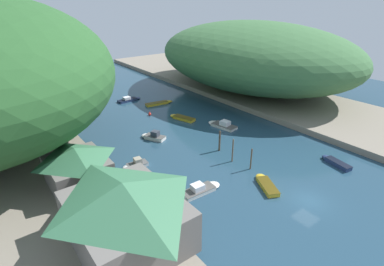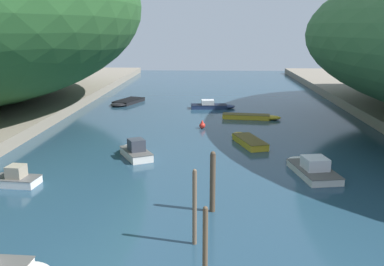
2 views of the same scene
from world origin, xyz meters
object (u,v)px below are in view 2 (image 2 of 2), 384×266
(boat_small_dinghy, at_px, (253,117))
(boat_far_right_bank, at_px, (247,140))
(boat_open_rowboat, at_px, (126,102))
(boat_near_quay, at_px, (213,106))
(boat_navy_launch, at_px, (135,151))
(boat_far_upstream, at_px, (11,179))
(boat_mid_channel, at_px, (311,167))
(channel_buoy_near, at_px, (202,125))

(boat_small_dinghy, bearing_deg, boat_far_right_bank, -0.77)
(boat_far_right_bank, distance_m, boat_open_rowboat, 23.71)
(boat_near_quay, bearing_deg, boat_small_dinghy, 30.90)
(boat_near_quay, relative_size, boat_small_dinghy, 0.87)
(boat_small_dinghy, bearing_deg, boat_near_quay, -137.68)
(boat_navy_launch, xyz_separation_m, boat_small_dinghy, (10.36, 14.44, -0.19))
(boat_far_right_bank, bearing_deg, boat_navy_launch, -171.33)
(boat_far_upstream, xyz_separation_m, boat_near_quay, (12.67, 27.11, -0.06))
(boat_far_right_bank, distance_m, boat_small_dinghy, 10.20)
(boat_far_upstream, distance_m, boat_navy_launch, 9.28)
(boat_navy_launch, distance_m, boat_small_dinghy, 17.77)
(boat_navy_launch, xyz_separation_m, boat_near_quay, (6.01, 20.65, -0.12))
(boat_mid_channel, distance_m, boat_open_rowboat, 32.05)
(boat_navy_launch, distance_m, boat_near_quay, 21.51)
(boat_far_upstream, height_order, boat_far_right_bank, boat_far_upstream)
(boat_far_upstream, bearing_deg, channel_buoy_near, -30.20)
(boat_small_dinghy, distance_m, channel_buoy_near, 7.22)
(boat_small_dinghy, xyz_separation_m, boat_open_rowboat, (-15.68, 8.86, -0.02))
(boat_mid_channel, relative_size, boat_small_dinghy, 0.94)
(boat_mid_channel, xyz_separation_m, boat_near_quay, (-6.63, 23.89, -0.06))
(boat_near_quay, xyz_separation_m, boat_far_right_bank, (2.90, -16.31, -0.05))
(channel_buoy_near, bearing_deg, boat_mid_channel, -59.19)
(boat_mid_channel, bearing_deg, boat_far_right_bank, 106.21)
(boat_far_upstream, height_order, boat_navy_launch, boat_navy_launch)
(boat_navy_launch, relative_size, channel_buoy_near, 5.10)
(boat_navy_launch, height_order, boat_mid_channel, boat_navy_launch)
(boat_mid_channel, bearing_deg, boat_navy_launch, 155.65)
(channel_buoy_near, bearing_deg, boat_far_right_bank, -53.30)
(boat_far_upstream, xyz_separation_m, boat_far_right_bank, (15.58, 10.80, -0.11))
(boat_far_right_bank, relative_size, channel_buoy_near, 6.47)
(boat_navy_launch, height_order, channel_buoy_near, boat_navy_launch)
(boat_far_upstream, bearing_deg, boat_open_rowboat, 3.04)
(boat_far_right_bank, distance_m, channel_buoy_near, 6.62)
(boat_navy_launch, distance_m, channel_buoy_near, 10.85)
(boat_mid_channel, height_order, boat_far_right_bank, boat_mid_channel)
(boat_far_upstream, relative_size, boat_far_right_bank, 0.64)
(boat_far_upstream, distance_m, channel_buoy_near, 19.86)
(boat_mid_channel, xyz_separation_m, boat_small_dinghy, (-2.29, 17.67, -0.13))
(boat_small_dinghy, relative_size, channel_buoy_near, 7.27)
(boat_navy_launch, bearing_deg, boat_open_rowboat, 74.94)
(boat_mid_channel, height_order, boat_open_rowboat, boat_mid_channel)
(boat_navy_launch, bearing_deg, boat_far_upstream, -163.83)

